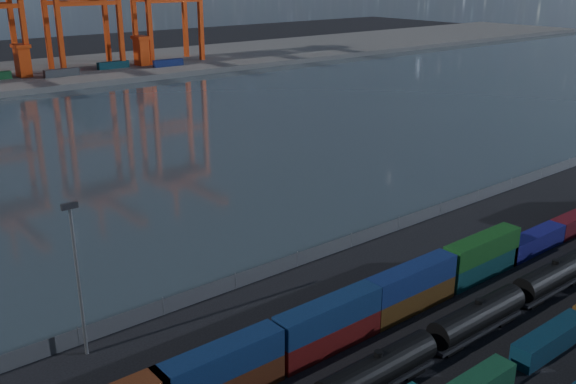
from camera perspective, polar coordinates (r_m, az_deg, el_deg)
ground at (r=69.80m, az=16.23°, el=-14.20°), size 700.00×700.00×0.00m
harbor_water at (r=149.90m, az=-18.43°, el=3.74°), size 700.00×700.00×0.00m
container_row_mid at (r=75.33m, az=23.32°, el=-11.15°), size 128.01×2.31×4.93m
container_row_north at (r=74.89m, az=10.04°, el=-9.00°), size 128.21×2.61×5.57m
tanker_string at (r=73.05m, az=16.49°, el=-10.63°), size 107.03×3.01×4.31m
waterfront_fence at (r=85.64m, az=0.85°, el=-6.04°), size 160.12×0.12×2.20m
yard_light_mast at (r=66.90m, az=-18.22°, el=-6.80°), size 1.60×0.40×16.60m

